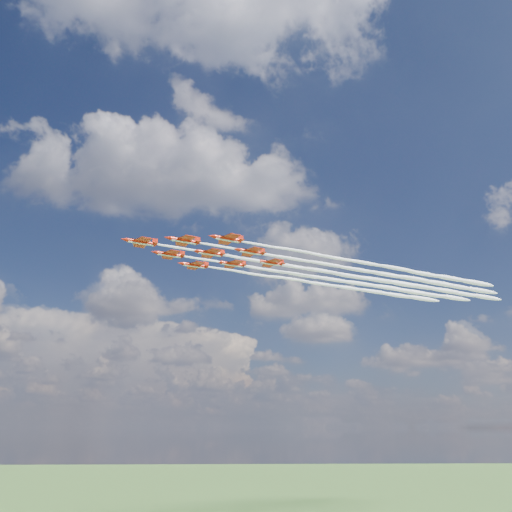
# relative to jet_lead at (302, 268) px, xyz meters

# --- Properties ---
(jet_lead) EXTENTS (103.92, 49.51, 2.60)m
(jet_lead) POSITION_rel_jet_lead_xyz_m (0.00, 0.00, 0.00)
(jet_lead) COLOR red
(jet_row2_port) EXTENTS (103.92, 49.51, 2.60)m
(jet_row2_port) POSITION_rel_jet_lead_xyz_m (12.19, -1.77, 0.00)
(jet_row2_port) COLOR red
(jet_row2_starb) EXTENTS (103.92, 49.51, 2.60)m
(jet_row2_starb) POSITION_rel_jet_lead_xyz_m (6.74, 10.32, 0.00)
(jet_row2_starb) COLOR red
(jet_row3_port) EXTENTS (103.92, 49.51, 2.60)m
(jet_row3_port) POSITION_rel_jet_lead_xyz_m (24.39, -3.54, 0.00)
(jet_row3_port) COLOR red
(jet_row3_centre) EXTENTS (103.92, 49.51, 2.60)m
(jet_row3_centre) POSITION_rel_jet_lead_xyz_m (18.93, 8.54, 0.00)
(jet_row3_centre) COLOR red
(jet_row3_starb) EXTENTS (103.92, 49.51, 2.60)m
(jet_row3_starb) POSITION_rel_jet_lead_xyz_m (13.48, 20.63, 0.00)
(jet_row3_starb) COLOR red
(jet_row4_port) EXTENTS (103.92, 49.51, 2.60)m
(jet_row4_port) POSITION_rel_jet_lead_xyz_m (31.13, 6.77, 0.00)
(jet_row4_port) COLOR red
(jet_row4_starb) EXTENTS (103.92, 49.51, 2.60)m
(jet_row4_starb) POSITION_rel_jet_lead_xyz_m (25.67, 18.86, 0.00)
(jet_row4_starb) COLOR red
(jet_tail) EXTENTS (103.92, 49.51, 2.60)m
(jet_tail) POSITION_rel_jet_lead_xyz_m (37.87, 17.09, 0.00)
(jet_tail) COLOR red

